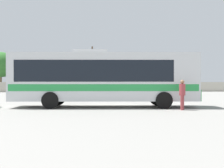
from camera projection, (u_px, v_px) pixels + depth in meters
ground_plane at (102, 98)px, 29.21m from camera, size 300.00×300.00×0.00m
perimeter_wall at (96, 87)px, 46.84m from camera, size 80.00×0.30×1.66m
coach_bus_silver_green at (102, 77)px, 18.24m from camera, size 12.11×3.53×3.72m
attendant_by_bus_door at (182, 93)px, 16.28m from camera, size 0.50×0.50×1.76m
parked_car_leftmost_dark_blue at (33, 88)px, 41.73m from camera, size 4.33×2.07×1.47m
parked_car_second_maroon at (71, 88)px, 42.77m from camera, size 4.44×2.18×1.52m
parked_car_third_red at (111, 88)px, 43.21m from camera, size 4.38×2.17×1.51m
utility_pole_near at (92, 68)px, 48.64m from camera, size 1.80×0.24×7.88m
roadside_tree_left at (1, 65)px, 50.72m from camera, size 5.38×5.38×7.13m
roadside_tree_midleft at (63, 65)px, 48.87m from camera, size 3.41×3.41×6.12m
roadside_tree_midright at (92, 64)px, 51.13m from camera, size 4.98×4.98×7.07m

